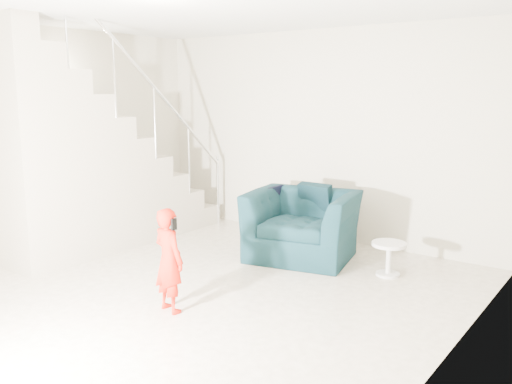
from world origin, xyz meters
TOP-DOWN VIEW (x-y plane):
  - floor at (0.00, 0.00)m, footprint 5.50×5.50m
  - ceiling at (0.00, 0.00)m, footprint 5.50×5.50m
  - back_wall at (0.00, 2.75)m, footprint 5.00×0.00m
  - left_wall at (-2.50, 0.00)m, footprint 0.00×5.50m
  - right_wall at (2.50, 0.00)m, footprint 0.00×5.50m
  - armchair at (0.36, 1.82)m, footprint 1.40×1.29m
  - toddler at (0.25, -0.22)m, footprint 0.37×0.28m
  - side_table at (1.44, 1.81)m, footprint 0.36×0.36m
  - staircase at (-2.00, 0.55)m, footprint 1.02×3.03m
  - cushion at (0.33, 2.17)m, footprint 0.42×0.20m
  - throw at (-0.14, 1.89)m, footprint 0.05×0.50m
  - phone at (0.36, -0.25)m, footprint 0.02×0.05m

SIDE VIEW (x-z plane):
  - floor at x=0.00m, z-range 0.00..0.00m
  - side_table at x=1.44m, z-range 0.06..0.42m
  - armchair at x=0.36m, z-range 0.00..0.78m
  - toddler at x=0.25m, z-range 0.00..0.94m
  - throw at x=-0.14m, z-range 0.21..0.77m
  - cushion at x=0.33m, z-range 0.42..0.83m
  - phone at x=0.36m, z-range 0.76..0.86m
  - staircase at x=-2.00m, z-range -0.86..2.76m
  - left_wall at x=-2.50m, z-range -1.40..4.10m
  - right_wall at x=2.50m, z-range -1.40..4.10m
  - back_wall at x=0.00m, z-range -1.15..3.85m
  - ceiling at x=0.00m, z-range 2.70..2.70m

